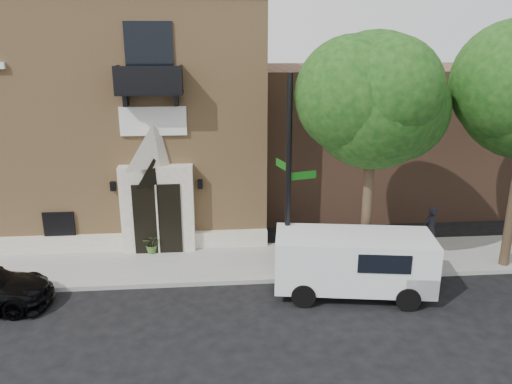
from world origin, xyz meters
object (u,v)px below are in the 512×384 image
(cargo_van, at_px, (359,262))
(street_sign, at_px, (289,180))
(fire_hydrant, at_px, (312,259))
(dumpster, at_px, (345,253))
(pedestrian_near, at_px, (430,229))

(cargo_van, bearing_deg, street_sign, 160.14)
(fire_hydrant, height_order, dumpster, dumpster)
(street_sign, bearing_deg, cargo_van, -44.34)
(fire_hydrant, height_order, pedestrian_near, pedestrian_near)
(dumpster, bearing_deg, cargo_van, -89.87)
(fire_hydrant, bearing_deg, dumpster, -1.40)
(dumpster, distance_m, pedestrian_near, 3.66)
(cargo_van, height_order, dumpster, cargo_van)
(fire_hydrant, xyz_separation_m, dumpster, (1.14, -0.03, 0.19))
(fire_hydrant, bearing_deg, cargo_van, -51.35)
(cargo_van, height_order, fire_hydrant, cargo_van)
(fire_hydrant, bearing_deg, pedestrian_near, 14.34)
(street_sign, relative_size, dumpster, 3.60)
(fire_hydrant, relative_size, pedestrian_near, 0.48)
(cargo_van, relative_size, dumpster, 2.76)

